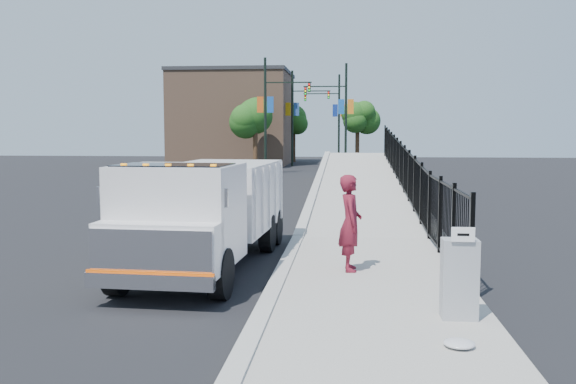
{
  "coord_description": "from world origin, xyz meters",
  "views": [
    {
      "loc": [
        1.37,
        -13.46,
        3.05
      ],
      "look_at": [
        -0.1,
        2.0,
        1.55
      ],
      "focal_mm": 40.0,
      "sensor_mm": 36.0,
      "label": 1
    }
  ],
  "objects": [
    {
      "name": "worker",
      "position": [
        1.41,
        -0.17,
        1.13
      ],
      "size": [
        0.54,
        0.77,
        2.01
      ],
      "primitive_type": "imported",
      "rotation": [
        0.0,
        0.0,
        1.66
      ],
      "color": "maroon",
      "rests_on": "sidewalk"
    },
    {
      "name": "light_pole_3",
      "position": [
        0.15,
        44.64,
        4.36
      ],
      "size": [
        3.77,
        0.22,
        8.0
      ],
      "color": "black",
      "rests_on": "ground"
    },
    {
      "name": "curb",
      "position": [
        0.0,
        -2.0,
        0.08
      ],
      "size": [
        0.3,
        12.0,
        0.16
      ],
      "primitive_type": "cube",
      "color": "#ADAAA3",
      "rests_on": "ground"
    },
    {
      "name": "iron_fence",
      "position": [
        3.55,
        12.0,
        0.9
      ],
      "size": [
        0.1,
        28.0,
        1.8
      ],
      "primitive_type": "cube",
      "color": "black",
      "rests_on": "ground"
    },
    {
      "name": "light_pole_0",
      "position": [
        -4.1,
        30.74,
        4.36
      ],
      "size": [
        3.77,
        0.22,
        8.0
      ],
      "color": "black",
      "rests_on": "ground"
    },
    {
      "name": "debris",
      "position": [
        2.88,
        -4.83,
        0.17
      ],
      "size": [
        0.43,
        0.43,
        0.11
      ],
      "primitive_type": "ellipsoid",
      "color": "silver",
      "rests_on": "sidewalk"
    },
    {
      "name": "light_pole_1",
      "position": [
        0.82,
        35.05,
        4.36
      ],
      "size": [
        3.78,
        0.22,
        8.0
      ],
      "color": "black",
      "rests_on": "ground"
    },
    {
      "name": "ground",
      "position": [
        0.0,
        0.0,
        0.0
      ],
      "size": [
        120.0,
        120.0,
        0.0
      ],
      "primitive_type": "plane",
      "color": "black",
      "rests_on": "ground"
    },
    {
      "name": "utility_cabinet",
      "position": [
        3.1,
        -3.45,
        0.75
      ],
      "size": [
        0.55,
        0.4,
        1.25
      ],
      "primitive_type": "cube",
      "color": "gray",
      "rests_on": "sidewalk"
    },
    {
      "name": "tree_2",
      "position": [
        -3.93,
        48.21,
        3.93
      ],
      "size": [
        2.45,
        2.45,
        5.22
      ],
      "color": "#382314",
      "rests_on": "ground"
    },
    {
      "name": "light_pole_2",
      "position": [
        -3.09,
        40.57,
        4.36
      ],
      "size": [
        3.78,
        0.22,
        8.0
      ],
      "color": "black",
      "rests_on": "ground"
    },
    {
      "name": "ramp",
      "position": [
        2.12,
        16.0,
        0.0
      ],
      "size": [
        3.95,
        24.06,
        3.19
      ],
      "primitive_type": "cube",
      "rotation": [
        0.06,
        0.0,
        0.0
      ],
      "color": "#9E998E",
      "rests_on": "ground"
    },
    {
      "name": "tree_1",
      "position": [
        2.07,
        40.44,
        3.9
      ],
      "size": [
        2.09,
        2.09,
        5.05
      ],
      "color": "#382314",
      "rests_on": "ground"
    },
    {
      "name": "arrow_sign",
      "position": [
        3.1,
        -3.67,
        1.48
      ],
      "size": [
        0.35,
        0.04,
        0.22
      ],
      "primitive_type": "cube",
      "color": "white",
      "rests_on": "utility_cabinet"
    },
    {
      "name": "truck",
      "position": [
        -1.76,
        0.25,
        1.37
      ],
      "size": [
        2.71,
        7.25,
        2.44
      ],
      "rotation": [
        0.0,
        0.0,
        -0.06
      ],
      "color": "black",
      "rests_on": "ground"
    },
    {
      "name": "tree_0",
      "position": [
        -5.89,
        36.12,
        3.96
      ],
      "size": [
        2.87,
        2.87,
        5.44
      ],
      "color": "#382314",
      "rests_on": "ground"
    },
    {
      "name": "sidewalk",
      "position": [
        1.93,
        -2.0,
        0.06
      ],
      "size": [
        3.55,
        12.0,
        0.12
      ],
      "primitive_type": "cube",
      "color": "#9E998E",
      "rests_on": "ground"
    },
    {
      "name": "building",
      "position": [
        -9.0,
        44.0,
        4.0
      ],
      "size": [
        10.0,
        10.0,
        8.0
      ],
      "primitive_type": "cube",
      "color": "#8C664C",
      "rests_on": "ground"
    }
  ]
}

